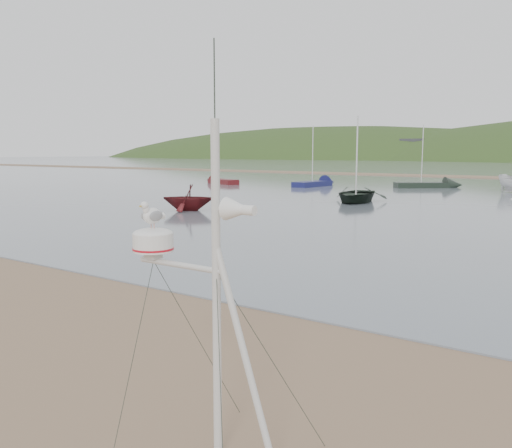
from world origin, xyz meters
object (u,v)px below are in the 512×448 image
Objects in this scene: boat_red at (188,186)px; sailboat_blue_near at (321,183)px; mast_rig at (211,366)px; boat_dark at (357,165)px; sailboat_dark_mid at (438,185)px; dinghy_red_far at (217,181)px.

boat_red is 25.31m from sailboat_blue_near.
boat_dark reaches higher than mast_rig.
mast_rig is at bearing -76.39° from sailboat_dark_mid.
sailboat_dark_mid is 22.62m from dinghy_red_far.
mast_rig is 0.82× the size of dinghy_red_far.
boat_dark is 12.02m from boat_red.
boat_dark is at bearing -28.03° from dinghy_red_far.
sailboat_dark_mid is at bearing 16.85° from dinghy_red_far.
sailboat_blue_near is (-4.53, 24.88, -1.20)m from boat_red.
sailboat_blue_near reaches higher than boat_dark.
sailboat_blue_near is at bearing 116.65° from mast_rig.
mast_rig is 52.71m from dinghy_red_far.
sailboat_dark_mid is at bearing 136.88° from boat_red.
sailboat_blue_near is at bearing 159.19° from boat_red.
sailboat_dark_mid is (-11.50, 47.52, -0.82)m from mast_rig.
sailboat_dark_mid reaches higher than mast_rig.
sailboat_dark_mid is 0.98× the size of sailboat_blue_near.
sailboat_dark_mid is (0.24, 17.95, -2.25)m from boat_dark.
sailboat_dark_mid reaches higher than boat_red.
boat_red is 0.51× the size of dinghy_red_far.
boat_red reaches higher than dinghy_red_far.
sailboat_dark_mid is at bearing 78.79° from boat_dark.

